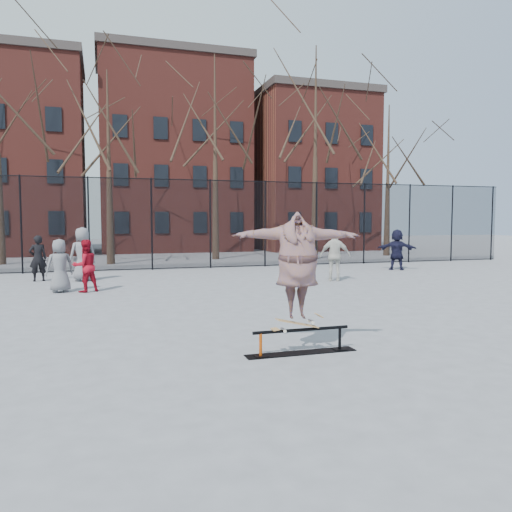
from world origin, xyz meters
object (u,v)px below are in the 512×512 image
object	(u,v)px
skater	(298,270)
bystander_navy	(397,250)
bystander_black	(38,258)
skate_rail	(301,343)
bystander_extra	(60,266)
skateboard	(297,326)
bystander_grey	(83,254)
bystander_red	(85,266)
bystander_white	(335,256)

from	to	relation	value
skater	bystander_navy	distance (m)	14.73
bystander_black	bystander_navy	xyz separation A→B (m)	(14.51, -0.30, 0.07)
skate_rail	bystander_extra	size ratio (longest dim) A/B	1.17
skateboard	bystander_navy	bearing A→B (deg)	50.85
skate_rail	bystander_grey	world-z (taller)	bystander_grey
skateboard	skate_rail	bearing A→B (deg)	0.00
skate_rail	skater	size ratio (longest dim) A/B	0.89
bystander_grey	bystander_red	bearing A→B (deg)	74.77
skateboard	bystander_grey	bearing A→B (deg)	108.05
bystander_grey	bystander_black	xyz separation A→B (m)	(-1.53, 0.41, -0.14)
skate_rail	bystander_red	distance (m)	9.17
bystander_black	bystander_red	bearing A→B (deg)	102.53
bystander_black	bystander_navy	distance (m)	14.51
skateboard	bystander_red	size ratio (longest dim) A/B	0.49
bystander_red	bystander_white	size ratio (longest dim) A/B	0.87
skater	bystander_grey	world-z (taller)	skater
bystander_black	bystander_extra	distance (m)	3.29
bystander_red	bystander_navy	size ratio (longest dim) A/B	0.90
bystander_grey	bystander_white	world-z (taller)	bystander_grey
bystander_black	bystander_white	xyz separation A→B (m)	(10.14, -3.11, 0.10)
skater	bystander_extra	distance (m)	9.58
bystander_white	skate_rail	bearing A→B (deg)	84.41
bystander_extra	skate_rail	bearing A→B (deg)	101.52
bystander_white	bystander_navy	bearing A→B (deg)	-123.38
bystander_grey	bystander_red	size ratio (longest dim) A/B	1.21
skater	bystander_grey	size ratio (longest dim) A/B	1.11
skate_rail	bystander_extra	bearing A→B (deg)	116.81
bystander_navy	skater	bearing A→B (deg)	81.55
bystander_red	bystander_extra	xyz separation A→B (m)	(-0.73, 0.16, 0.01)
skater	bystander_extra	xyz separation A→B (m)	(-4.26, 8.57, -0.57)
bystander_black	bystander_extra	xyz separation A→B (m)	(0.95, -3.15, -0.01)
bystander_grey	bystander_white	xyz separation A→B (m)	(8.62, -2.70, -0.05)
skate_rail	bystander_extra	xyz separation A→B (m)	(-4.33, 8.57, 0.65)
skateboard	bystander_black	bearing A→B (deg)	113.98
skate_rail	bystander_extra	distance (m)	9.62
bystander_black	skate_rail	bearing A→B (deg)	99.75
bystander_grey	bystander_black	distance (m)	1.59
skater	skate_rail	bearing A→B (deg)	11.52
bystander_red	bystander_navy	world-z (taller)	bystander_navy
bystander_red	bystander_navy	distance (m)	13.17
skater	bystander_black	world-z (taller)	skater
bystander_white	bystander_grey	bearing A→B (deg)	6.48
bystander_white	bystander_black	bearing A→B (deg)	6.81
skater	bystander_red	bearing A→B (deg)	124.25
skateboard	bystander_white	xyz separation A→B (m)	(4.93, 8.61, 0.45)
bystander_white	bystander_extra	xyz separation A→B (m)	(-9.19, -0.04, -0.11)
bystander_black	bystander_navy	size ratio (longest dim) A/B	0.92
skate_rail	bystander_black	world-z (taller)	bystander_black
bystander_grey	bystander_red	world-z (taller)	bystander_grey
bystander_black	bystander_navy	world-z (taller)	bystander_navy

